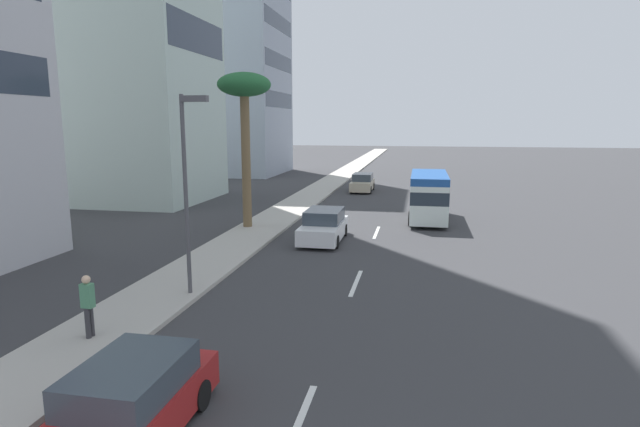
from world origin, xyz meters
TOP-DOWN VIEW (x-y plane):
  - ground_plane at (31.50, 0.00)m, footprint 198.00×198.00m
  - sidewalk_right at (31.50, 6.49)m, footprint 162.00×2.88m
  - lane_stripe_near at (5.08, 0.00)m, footprint 3.20×0.16m
  - lane_stripe_mid at (14.49, 0.00)m, footprint 3.20×0.16m
  - lane_stripe_far at (23.62, 0.00)m, footprint 3.20×0.16m
  - car_lead at (21.09, 2.48)m, footprint 4.50×1.97m
  - car_second at (40.56, 2.68)m, footprint 4.40×1.84m
  - car_third at (3.98, 2.98)m, footprint 4.48×1.91m
  - minibus_fourth at (27.77, -2.80)m, footprint 6.51×2.29m
  - pedestrian_near_lamp at (7.85, 6.50)m, footprint 0.30×0.34m
  - palm_tree at (23.21, 7.28)m, footprint 2.91×2.91m
  - street_lamp at (11.86, 5.34)m, footprint 0.24×0.97m
  - office_tower_far at (54.17, 20.13)m, footprint 12.00×12.57m

SIDE VIEW (x-z plane):
  - ground_plane at x=31.50m, z-range 0.00..0.00m
  - lane_stripe_near at x=5.08m, z-range 0.00..0.01m
  - lane_stripe_mid at x=14.49m, z-range 0.00..0.01m
  - lane_stripe_far at x=23.62m, z-range 0.00..0.01m
  - sidewalk_right at x=31.50m, z-range 0.00..0.15m
  - car_third at x=3.98m, z-range -0.04..1.50m
  - car_second at x=40.56m, z-range -0.04..1.52m
  - car_lead at x=21.09m, z-range -0.04..1.56m
  - pedestrian_near_lamp at x=7.85m, z-range 0.25..2.00m
  - minibus_fourth at x=27.77m, z-range 0.14..3.04m
  - street_lamp at x=11.86m, z-range 0.94..7.65m
  - palm_tree at x=23.21m, z-range 3.15..11.64m
  - office_tower_far at x=54.17m, z-range 0.00..35.54m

